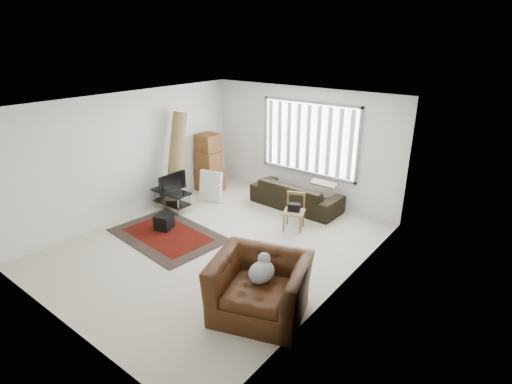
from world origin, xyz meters
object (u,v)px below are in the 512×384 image
tv_stand (171,196)px  armchair (260,283)px  side_chair (294,210)px  moving_boxes (209,165)px  sofa (296,191)px

tv_stand → armchair: bearing=-23.7°
side_chair → tv_stand: bearing=176.8°
tv_stand → side_chair: (2.74, 0.91, 0.09)m
moving_boxes → side_chair: moving_boxes is taller
moving_boxes → side_chair: (2.94, -0.56, -0.26)m
tv_stand → moving_boxes: (-0.20, 1.47, 0.35)m
moving_boxes → armchair: moving_boxes is taller
tv_stand → moving_boxes: 1.53m
tv_stand → side_chair: size_ratio=1.23×
sofa → armchair: armchair is taller
tv_stand → moving_boxes: moving_boxes is taller
armchair → moving_boxes: bearing=122.5°
sofa → armchair: bearing=116.5°
moving_boxes → armchair: (4.02, -3.15, -0.19)m
side_chair → armchair: (1.08, -2.59, 0.07)m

